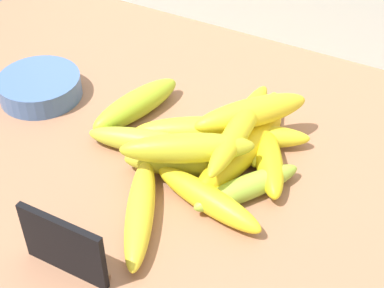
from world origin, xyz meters
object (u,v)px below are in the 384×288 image
(banana_2, at_px, (140,211))
(banana_7, at_px, (268,158))
(chalkboard_sign, at_px, (64,248))
(banana_6, at_px, (239,135))
(banana_4, at_px, (240,154))
(fruit_bowl, at_px, (40,87))
(banana_8, at_px, (208,199))
(banana_12, at_px, (251,113))
(banana_3, at_px, (265,127))
(banana_13, at_px, (187,148))
(banana_11, at_px, (240,128))
(banana_5, at_px, (202,132))
(banana_1, at_px, (248,186))
(banana_0, at_px, (150,143))
(banana_10, at_px, (136,104))
(banana_9, at_px, (182,163))

(banana_2, height_order, banana_7, banana_7)
(chalkboard_sign, height_order, banana_7, chalkboard_sign)
(banana_6, bearing_deg, banana_4, -65.03)
(fruit_bowl, height_order, banana_8, same)
(banana_6, bearing_deg, banana_12, 31.03)
(banana_3, xyz_separation_m, banana_4, (-0.01, -0.08, 0.01))
(banana_2, bearing_deg, banana_13, 79.18)
(chalkboard_sign, height_order, banana_11, chalkboard_sign)
(fruit_bowl, bearing_deg, banana_7, 2.01)
(fruit_bowl, bearing_deg, banana_3, 12.15)
(banana_4, height_order, banana_11, banana_11)
(banana_5, bearing_deg, banana_4, -15.11)
(banana_8, bearing_deg, banana_1, 52.11)
(banana_6, bearing_deg, banana_2, -104.04)
(chalkboard_sign, xyz_separation_m, fruit_bowl, (-0.25, 0.25, -0.02))
(banana_12, height_order, banana_13, same)
(banana_0, xyz_separation_m, banana_8, (0.12, -0.06, -0.00))
(banana_1, xyz_separation_m, banana_7, (0.00, 0.06, 0.00))
(banana_4, bearing_deg, banana_7, 20.16)
(banana_3, relative_size, banana_5, 0.89)
(banana_1, bearing_deg, banana_11, 126.12)
(banana_4, relative_size, banana_5, 1.07)
(banana_3, xyz_separation_m, banana_7, (0.03, -0.06, 0.00))
(banana_7, bearing_deg, banana_10, 175.98)
(banana_8, xyz_separation_m, banana_11, (-0.00, 0.10, 0.04))
(banana_6, bearing_deg, banana_5, -155.42)
(banana_12, bearing_deg, banana_6, -148.97)
(banana_11, bearing_deg, banana_10, 173.07)
(banana_6, distance_m, banana_9, 0.10)
(banana_10, relative_size, banana_11, 0.80)
(banana_2, height_order, banana_4, banana_4)
(banana_2, xyz_separation_m, banana_6, (0.05, 0.19, 0.00))
(banana_6, relative_size, banana_10, 1.21)
(fruit_bowl, distance_m, banana_7, 0.38)
(banana_10, bearing_deg, banana_5, -5.31)
(banana_5, bearing_deg, banana_11, -10.03)
(banana_5, relative_size, banana_11, 0.95)
(banana_5, relative_size, banana_13, 1.12)
(banana_2, xyz_separation_m, banana_11, (0.06, 0.16, 0.04))
(banana_0, relative_size, banana_13, 1.04)
(banana_2, distance_m, banana_3, 0.24)
(banana_12, bearing_deg, banana_7, -38.10)
(banana_1, distance_m, banana_11, 0.08)
(banana_6, height_order, banana_8, banana_6)
(banana_8, bearing_deg, banana_5, 120.37)
(banana_8, relative_size, banana_10, 1.01)
(banana_0, bearing_deg, banana_2, -64.13)
(banana_3, bearing_deg, banana_5, -141.56)
(banana_9, distance_m, banana_12, 0.12)
(banana_1, distance_m, banana_8, 0.06)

